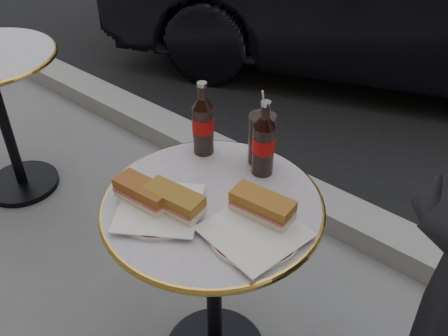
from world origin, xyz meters
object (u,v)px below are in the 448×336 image
Objects in this scene: bistro_table at (214,288)px; plate_right at (255,234)px; cola_bottle_left at (203,118)px; cola_glass at (261,139)px; plate_left at (159,210)px; cola_bottle_right at (264,138)px.

bistro_table is 0.41m from plate_right.
cola_bottle_left is 0.19m from cola_glass.
plate_right is 0.33m from cola_glass.
cola_glass is (0.07, 0.36, 0.08)m from plate_left.
cola_bottle_right reaches higher than plate_right.
plate_right reaches higher than bistro_table.
plate_left is at bearing -159.97° from plate_right.
bistro_table is at bearing -87.18° from cola_glass.
plate_left reaches higher than bistro_table.
bistro_table is at bearing 169.83° from plate_right.
bistro_table is 4.49× the size of cola_glass.
cola_bottle_right is (0.20, 0.03, -0.00)m from cola_bottle_left.
bistro_table is at bearing -42.75° from cola_bottle_left.
cola_bottle_right is (0.11, 0.32, 0.11)m from plate_left.
bistro_table is 0.54m from cola_bottle_left.
plate_right is 1.45× the size of cola_glass.
plate_left is 0.96× the size of cola_bottle_right.
plate_left is 0.37m from cola_glass.
cola_bottle_right is at bearing 8.97° from cola_bottle_left.
cola_glass is (0.17, 0.07, -0.04)m from cola_bottle_left.
cola_glass is at bearing 92.82° from bistro_table.
plate_left is 0.97× the size of plate_right.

